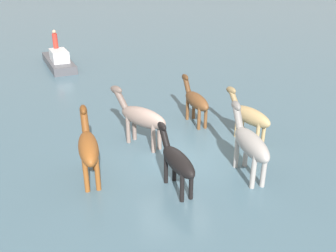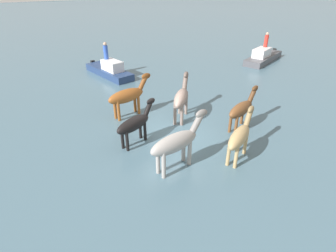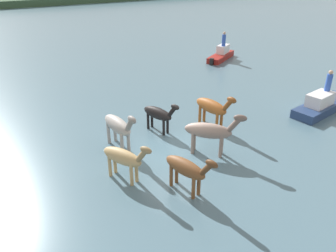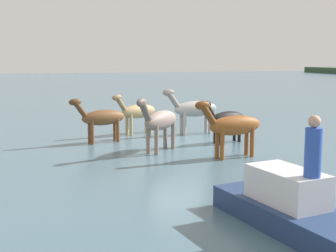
{
  "view_description": "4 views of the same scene",
  "coord_description": "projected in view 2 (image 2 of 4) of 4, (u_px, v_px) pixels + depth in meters",
  "views": [
    {
      "loc": [
        1.26,
        10.89,
        6.2
      ],
      "look_at": [
        0.17,
        -0.43,
        1.05
      ],
      "focal_mm": 38.08,
      "sensor_mm": 36.0,
      "label": 1
    },
    {
      "loc": [
        -9.06,
        5.8,
        6.41
      ],
      "look_at": [
        -0.7,
        0.74,
        0.93
      ],
      "focal_mm": 28.55,
      "sensor_mm": 36.0,
      "label": 2
    },
    {
      "loc": [
        -6.9,
        -11.72,
        8.02
      ],
      "look_at": [
        -0.17,
        0.4,
        1.03
      ],
      "focal_mm": 36.28,
      "sensor_mm": 36.0,
      "label": 3
    },
    {
      "loc": [
        17.15,
        -5.24,
        3.45
      ],
      "look_at": [
        0.35,
        -0.6,
        0.83
      ],
      "focal_mm": 49.0,
      "sensor_mm": 36.0,
      "label": 4
    }
  ],
  "objects": [
    {
      "name": "person_helmsman_aft",
      "position": [
        266.0,
        40.0,
        22.32
      ],
      "size": [
        0.32,
        0.32,
        1.19
      ],
      "color": "red",
      "rests_on": "boat_launch_far"
    },
    {
      "name": "horse_mid_herd",
      "position": [
        135.0,
        124.0,
        11.28
      ],
      "size": [
        1.12,
        2.26,
        1.78
      ],
      "rotation": [
        0.0,
        0.0,
        5.06
      ],
      "color": "black",
      "rests_on": "ground_plane"
    },
    {
      "name": "person_spotter_bow",
      "position": [
        106.0,
        51.0,
        19.05
      ],
      "size": [
        0.32,
        0.32,
        1.19
      ],
      "color": "#2D51B2",
      "rests_on": "boat_dinghy_port"
    },
    {
      "name": "ground_plane",
      "position": [
        174.0,
        133.0,
        12.51
      ],
      "size": [
        171.2,
        171.2,
        0.0
      ],
      "primitive_type": "plane",
      "color": "#476675"
    },
    {
      "name": "horse_rear_stallion",
      "position": [
        176.0,
        142.0,
        9.7
      ],
      "size": [
        0.89,
        2.69,
        2.08
      ],
      "rotation": [
        0.0,
        0.0,
        4.85
      ],
      "color": "#9E9993",
      "rests_on": "ground_plane"
    },
    {
      "name": "horse_dark_mare",
      "position": [
        128.0,
        96.0,
        13.57
      ],
      "size": [
        0.96,
        2.63,
        2.03
      ],
      "rotation": [
        0.0,
        0.0,
        4.89
      ],
      "color": "brown",
      "rests_on": "ground_plane"
    },
    {
      "name": "horse_pinto_flank",
      "position": [
        181.0,
        98.0,
        13.28
      ],
      "size": [
        2.21,
        2.16,
        2.08
      ],
      "rotation": [
        0.0,
        0.0,
        5.51
      ],
      "color": "gray",
      "rests_on": "ground_plane"
    },
    {
      "name": "boat_dinghy_port",
      "position": [
        110.0,
        71.0,
        19.64
      ],
      "size": [
        4.96,
        2.16,
        1.34
      ],
      "rotation": [
        0.0,
        0.0,
        3.33
      ],
      "color": "navy",
      "rests_on": "ground_plane"
    },
    {
      "name": "horse_gray_outer",
      "position": [
        242.0,
        109.0,
        12.42
      ],
      "size": [
        1.06,
        2.39,
        1.86
      ],
      "rotation": [
        0.0,
        0.0,
        5.0
      ],
      "color": "brown",
      "rests_on": "ground_plane"
    },
    {
      "name": "boat_launch_far",
      "position": [
        263.0,
        58.0,
        22.89
      ],
      "size": [
        3.07,
        5.24,
        1.35
      ],
      "rotation": [
        0.0,
        0.0,
        1.92
      ],
      "color": "#4C4C51",
      "rests_on": "ground_plane"
    },
    {
      "name": "horse_lead",
      "position": [
        240.0,
        136.0,
        10.3
      ],
      "size": [
        1.42,
        2.29,
        1.86
      ],
      "rotation": [
        0.0,
        0.0,
        5.18
      ],
      "color": "tan",
      "rests_on": "ground_plane"
    }
  ]
}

